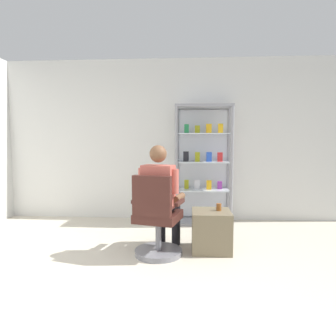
# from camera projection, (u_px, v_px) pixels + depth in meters

# --- Properties ---
(ground_plane) EXTENTS (7.20, 7.20, 0.00)m
(ground_plane) POSITION_uv_depth(u_px,v_px,m) (166.00, 319.00, 2.26)
(ground_plane) COLOR beige
(back_wall) EXTENTS (6.00, 0.10, 2.70)m
(back_wall) POSITION_uv_depth(u_px,v_px,m) (179.00, 140.00, 5.12)
(back_wall) COLOR silver
(back_wall) RESTS_ON ground
(display_cabinet_main) EXTENTS (0.90, 0.45, 1.90)m
(display_cabinet_main) POSITION_uv_depth(u_px,v_px,m) (203.00, 164.00, 4.90)
(display_cabinet_main) COLOR gray
(display_cabinet_main) RESTS_ON ground
(office_chair) EXTENTS (0.62, 0.59, 0.96)m
(office_chair) POSITION_uv_depth(u_px,v_px,m) (157.00, 223.00, 3.46)
(office_chair) COLOR slate
(office_chair) RESTS_ON ground
(seated_shopkeeper) EXTENTS (0.55, 0.62, 1.29)m
(seated_shopkeeper) POSITION_uv_depth(u_px,v_px,m) (161.00, 193.00, 3.59)
(seated_shopkeeper) COLOR black
(seated_shopkeeper) RESTS_ON ground
(storage_crate) EXTENTS (0.47, 0.47, 0.49)m
(storage_crate) POSITION_uv_depth(u_px,v_px,m) (211.00, 231.00, 3.67)
(storage_crate) COLOR #72664C
(storage_crate) RESTS_ON ground
(tea_glass) EXTENTS (0.06, 0.06, 0.09)m
(tea_glass) POSITION_uv_depth(u_px,v_px,m) (219.00, 207.00, 3.66)
(tea_glass) COLOR brown
(tea_glass) RESTS_ON storage_crate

